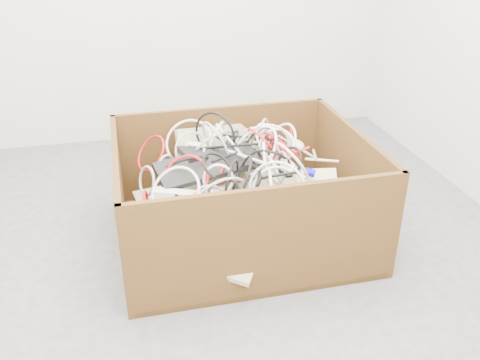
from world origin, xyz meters
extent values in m
plane|color=#48474A|center=(0.00, 0.00, 0.00)|extent=(3.00, 3.00, 0.00)
cube|color=#BBB5AE|center=(0.00, -1.50, 1.25)|extent=(3.00, 0.04, 2.50)
cube|color=#38260E|center=(0.16, 0.10, 0.01)|extent=(1.13, 0.94, 0.03)
cube|color=#38260E|center=(0.16, 0.56, 0.25)|extent=(1.13, 0.02, 0.51)
cube|color=#38260E|center=(0.16, -0.35, 0.25)|extent=(1.13, 0.03, 0.51)
cube|color=#38260E|center=(0.71, 0.10, 0.25)|extent=(0.02, 0.89, 0.51)
cube|color=#38260E|center=(-0.39, 0.10, 0.25)|extent=(0.03, 0.89, 0.51)
cube|color=#BDAD8D|center=(0.16, 0.12, 0.08)|extent=(0.99, 0.85, 0.18)
cube|color=#BDAD8D|center=(0.07, 0.05, 0.16)|extent=(0.71, 0.63, 0.19)
cube|color=#C4BF8A|center=(0.05, 0.22, 0.17)|extent=(0.46, 0.42, 0.18)
cube|color=#C4BF8A|center=(0.42, 0.26, 0.19)|extent=(0.43, 0.45, 0.15)
cube|color=#C4BF8A|center=(0.12, -0.18, 0.18)|extent=(0.39, 0.48, 0.14)
cube|color=#C4BF8A|center=(-0.05, -0.07, 0.21)|extent=(0.49, 0.33, 0.15)
cube|color=#C4BF8A|center=(0.55, -0.12, 0.26)|extent=(0.20, 0.47, 0.18)
cube|color=#C4BF8A|center=(0.13, 0.47, 0.35)|extent=(0.45, 0.25, 0.22)
cube|color=#C4BF8A|center=(0.06, 0.08, 0.29)|extent=(0.40, 0.46, 0.18)
cube|color=#C4BF8A|center=(0.37, 0.05, 0.29)|extent=(0.49, 0.29, 0.11)
cube|color=black|center=(0.13, 0.24, 0.38)|extent=(0.49, 0.27, 0.13)
cube|color=black|center=(0.01, 0.10, 0.40)|extent=(0.49, 0.26, 0.10)
ellipsoid|color=beige|center=(-0.14, 0.15, 0.34)|extent=(0.12, 0.13, 0.04)
ellipsoid|color=beige|center=(0.52, 0.36, 0.34)|extent=(0.09, 0.12, 0.04)
ellipsoid|color=beige|center=(0.12, -0.25, 0.30)|extent=(0.13, 0.10, 0.04)
ellipsoid|color=beige|center=(0.34, -0.05, 0.43)|extent=(0.08, 0.12, 0.04)
ellipsoid|color=beige|center=(-0.01, 0.35, 0.40)|extent=(0.13, 0.12, 0.04)
ellipsoid|color=black|center=(0.45, -0.16, 0.27)|extent=(0.12, 0.08, 0.04)
cube|color=silver|center=(-0.11, 0.12, 0.36)|extent=(0.20, 0.29, 0.13)
cube|color=silver|center=(-0.10, -0.05, 0.34)|extent=(0.31, 0.09, 0.10)
cube|color=#0F0BB3|center=(0.46, 0.01, 0.36)|extent=(0.06, 0.06, 0.03)
torus|color=black|center=(0.08, 0.30, 0.46)|extent=(0.17, 0.18, 0.24)
torus|color=#9A9AA0|center=(0.01, -0.15, 0.37)|extent=(0.34, 0.15, 0.33)
torus|color=red|center=(-0.28, -0.03, 0.32)|extent=(0.04, 0.15, 0.15)
torus|color=black|center=(0.27, -0.01, 0.45)|extent=(0.24, 0.19, 0.20)
torus|color=#9A9AA0|center=(0.30, -0.04, 0.42)|extent=(0.05, 0.18, 0.18)
torus|color=silver|center=(0.09, 0.37, 0.39)|extent=(0.17, 0.29, 0.31)
torus|color=black|center=(0.07, -0.10, 0.40)|extent=(0.14, 0.28, 0.30)
torus|color=silver|center=(0.27, -0.06, 0.43)|extent=(0.06, 0.18, 0.18)
torus|color=silver|center=(0.32, 0.23, 0.44)|extent=(0.18, 0.18, 0.22)
torus|color=black|center=(-0.09, 0.15, 0.39)|extent=(0.30, 0.23, 0.22)
torus|color=silver|center=(0.02, -0.06, 0.41)|extent=(0.18, 0.09, 0.17)
torus|color=silver|center=(0.25, -0.16, 0.38)|extent=(0.29, 0.16, 0.25)
torus|color=silver|center=(0.38, 0.32, 0.38)|extent=(0.21, 0.08, 0.20)
torus|color=silver|center=(0.36, -0.03, 0.45)|extent=(0.18, 0.27, 0.22)
torus|color=#9A9AA0|center=(0.07, 0.21, 0.46)|extent=(0.13, 0.30, 0.29)
torus|color=silver|center=(-0.16, -0.12, 0.40)|extent=(0.28, 0.24, 0.23)
torus|color=silver|center=(0.25, 0.00, 0.44)|extent=(0.10, 0.22, 0.23)
torus|color=black|center=(0.35, -0.04, 0.45)|extent=(0.12, 0.18, 0.16)
torus|color=silver|center=(0.24, 0.11, 0.45)|extent=(0.19, 0.33, 0.29)
torus|color=black|center=(0.10, -0.14, 0.43)|extent=(0.14, 0.34, 0.32)
torus|color=#9A9AA0|center=(0.20, 0.19, 0.45)|extent=(0.17, 0.12, 0.19)
torus|color=silver|center=(0.23, -0.16, 0.38)|extent=(0.07, 0.28, 0.28)
torus|color=silver|center=(0.24, -0.19, 0.40)|extent=(0.30, 0.20, 0.34)
torus|color=#9A9AA0|center=(0.07, 0.31, 0.40)|extent=(0.31, 0.24, 0.25)
torus|color=red|center=(0.33, 0.38, 0.40)|extent=(0.09, 0.10, 0.11)
torus|color=#9A9AA0|center=(-0.17, 0.24, 0.36)|extent=(0.12, 0.11, 0.15)
torus|color=black|center=(0.29, 0.25, 0.41)|extent=(0.26, 0.12, 0.27)
torus|color=black|center=(0.03, -0.17, 0.41)|extent=(0.19, 0.16, 0.12)
torus|color=#9A9AA0|center=(0.34, 0.33, 0.42)|extent=(0.13, 0.22, 0.25)
torus|color=silver|center=(0.28, 0.31, 0.43)|extent=(0.15, 0.05, 0.15)
torus|color=red|center=(0.28, 0.16, 0.46)|extent=(0.14, 0.23, 0.21)
torus|color=red|center=(-0.23, 0.35, 0.38)|extent=(0.15, 0.23, 0.21)
torus|color=silver|center=(0.35, 0.17, 0.44)|extent=(0.19, 0.16, 0.18)
torus|color=silver|center=(0.40, 0.27, 0.38)|extent=(0.14, 0.29, 0.27)
torus|color=#9A9AA0|center=(-0.03, -0.15, 0.34)|extent=(0.25, 0.14, 0.21)
torus|color=black|center=(0.03, -0.04, 0.46)|extent=(0.20, 0.19, 0.12)
torus|color=#9A9AA0|center=(-0.27, 0.07, 0.37)|extent=(0.09, 0.18, 0.19)
torus|color=black|center=(0.14, -0.10, 0.41)|extent=(0.13, 0.15, 0.15)
torus|color=silver|center=(0.31, 0.20, 0.42)|extent=(0.32, 0.10, 0.33)
torus|color=black|center=(0.17, 0.31, 0.43)|extent=(0.10, 0.15, 0.13)
torus|color=silver|center=(-0.04, 0.37, 0.41)|extent=(0.28, 0.27, 0.20)
torus|color=#9A9AA0|center=(-0.03, 0.29, 0.39)|extent=(0.25, 0.17, 0.27)
torus|color=red|center=(-0.11, -0.01, 0.40)|extent=(0.22, 0.25, 0.26)
torus|color=red|center=(0.38, 0.16, 0.43)|extent=(0.22, 0.30, 0.23)
cylinder|color=black|center=(0.07, 0.03, 0.47)|extent=(0.13, 0.09, 0.02)
cylinder|color=red|center=(0.49, 0.30, 0.34)|extent=(0.11, 0.06, 0.05)
cylinder|color=red|center=(-0.04, 0.19, 0.39)|extent=(0.13, 0.16, 0.02)
cylinder|color=#9A9AA0|center=(-0.03, 0.28, 0.37)|extent=(0.10, 0.28, 0.03)
cylinder|color=silver|center=(0.16, 0.02, 0.47)|extent=(0.13, 0.25, 0.04)
cylinder|color=black|center=(-0.18, 0.04, 0.35)|extent=(0.07, 0.27, 0.06)
cylinder|color=red|center=(0.50, 0.40, 0.39)|extent=(0.04, 0.15, 0.06)
cylinder|color=black|center=(0.16, 0.27, 0.40)|extent=(0.12, 0.24, 0.04)
cylinder|color=black|center=(0.26, 0.24, 0.46)|extent=(0.29, 0.05, 0.06)
cylinder|color=black|center=(-0.16, 0.15, 0.38)|extent=(0.03, 0.15, 0.05)
cylinder|color=silver|center=(0.33, 0.14, 0.43)|extent=(0.09, 0.12, 0.05)
cylinder|color=silver|center=(0.04, 0.27, 0.41)|extent=(0.18, 0.13, 0.02)
cylinder|color=silver|center=(0.03, 0.28, 0.43)|extent=(0.06, 0.22, 0.04)
cylinder|color=#9A9AA0|center=(0.51, 0.31, 0.35)|extent=(0.14, 0.25, 0.05)
cylinder|color=silver|center=(0.56, 0.11, 0.36)|extent=(0.17, 0.03, 0.04)
cylinder|color=red|center=(0.06, 0.02, 0.43)|extent=(0.08, 0.25, 0.10)
cylinder|color=black|center=(0.12, 0.14, 0.47)|extent=(0.24, 0.16, 0.07)
cylinder|color=black|center=(0.22, -0.13, 0.43)|extent=(0.27, 0.07, 0.06)
cylinder|color=red|center=(0.39, -0.21, 0.39)|extent=(0.16, 0.05, 0.03)
cylinder|color=red|center=(0.37, 0.08, 0.42)|extent=(0.23, 0.03, 0.08)
cylinder|color=#9A9AA0|center=(0.13, 0.36, 0.38)|extent=(0.17, 0.25, 0.06)
cylinder|color=black|center=(0.26, 0.28, 0.38)|extent=(0.10, 0.18, 0.05)
cylinder|color=silver|center=(-0.06, 0.32, 0.35)|extent=(0.15, 0.14, 0.06)
cylinder|color=silver|center=(0.14, 0.22, 0.46)|extent=(0.08, 0.28, 0.07)
cylinder|color=#9A9AA0|center=(0.55, 0.19, 0.36)|extent=(0.06, 0.16, 0.04)
cylinder|color=black|center=(0.20, -0.08, 0.45)|extent=(0.10, 0.21, 0.07)
cylinder|color=#9A9AA0|center=(-0.11, -0.19, 0.33)|extent=(0.16, 0.04, 0.04)
cylinder|color=red|center=(0.13, -0.06, 0.40)|extent=(0.21, 0.03, 0.02)
cylinder|color=#9A9AA0|center=(0.02, 0.38, 0.41)|extent=(0.14, 0.22, 0.06)
camera|label=1|loc=(-0.34, -1.96, 1.41)|focal=38.69mm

